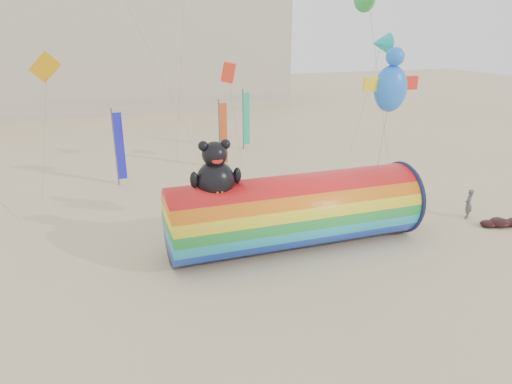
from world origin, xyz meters
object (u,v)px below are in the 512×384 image
object	(u,v)px
kite_handler	(469,204)
fabric_bundle	(502,222)
windsock_assembly	(295,209)
hotel_building	(41,25)

from	to	relation	value
kite_handler	fabric_bundle	bearing A→B (deg)	84.14
windsock_assembly	kite_handler	xyz separation A→B (m)	(10.50, -0.06, -1.03)
windsock_assembly	hotel_building	bearing A→B (deg)	106.87
hotel_building	fabric_bundle	distance (m)	54.84
fabric_bundle	windsock_assembly	bearing A→B (deg)	172.57
hotel_building	kite_handler	world-z (taller)	hotel_building
hotel_building	fabric_bundle	world-z (taller)	hotel_building
kite_handler	fabric_bundle	xyz separation A→B (m)	(1.04, -1.45, -0.67)
windsock_assembly	kite_handler	size ratio (longest dim) A/B	7.26
kite_handler	fabric_bundle	size ratio (longest dim) A/B	0.64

